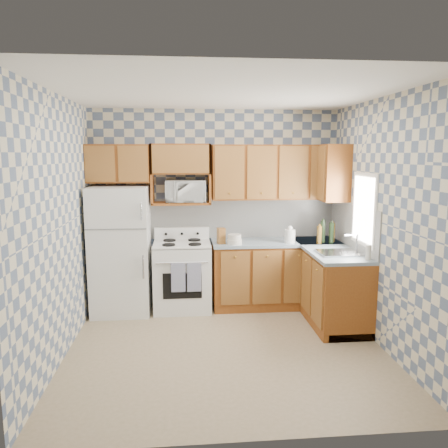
# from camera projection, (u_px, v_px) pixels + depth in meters

# --- Properties ---
(floor) EXTENTS (3.40, 3.40, 0.00)m
(floor) POSITION_uv_depth(u_px,v_px,m) (226.00, 347.00, 4.78)
(floor) COLOR #827050
(floor) RESTS_ON ground
(back_wall) EXTENTS (3.40, 0.02, 2.70)m
(back_wall) POSITION_uv_depth(u_px,v_px,m) (215.00, 208.00, 6.14)
(back_wall) COLOR slate
(back_wall) RESTS_ON ground
(right_wall) EXTENTS (0.02, 3.20, 2.70)m
(right_wall) POSITION_uv_depth(u_px,v_px,m) (382.00, 224.00, 4.72)
(right_wall) COLOR slate
(right_wall) RESTS_ON ground
(backsplash_back) EXTENTS (2.60, 0.02, 0.56)m
(backsplash_back) POSITION_uv_depth(u_px,v_px,m) (243.00, 218.00, 6.19)
(backsplash_back) COLOR silver
(backsplash_back) RESTS_ON back_wall
(backsplash_right) EXTENTS (0.02, 1.60, 0.56)m
(backsplash_right) POSITION_uv_depth(u_px,v_px,m) (352.00, 225.00, 5.53)
(backsplash_right) COLOR silver
(backsplash_right) RESTS_ON right_wall
(refrigerator) EXTENTS (0.75, 0.70, 1.68)m
(refrigerator) POSITION_uv_depth(u_px,v_px,m) (121.00, 250.00, 5.76)
(refrigerator) COLOR white
(refrigerator) RESTS_ON floor
(stove_body) EXTENTS (0.76, 0.65, 0.90)m
(stove_body) POSITION_uv_depth(u_px,v_px,m) (182.00, 277.00, 5.92)
(stove_body) COLOR white
(stove_body) RESTS_ON floor
(cooktop) EXTENTS (0.76, 0.65, 0.02)m
(cooktop) POSITION_uv_depth(u_px,v_px,m) (182.00, 244.00, 5.85)
(cooktop) COLOR silver
(cooktop) RESTS_ON stove_body
(backguard) EXTENTS (0.76, 0.08, 0.17)m
(backguard) POSITION_uv_depth(u_px,v_px,m) (182.00, 233.00, 6.11)
(backguard) COLOR white
(backguard) RESTS_ON cooktop
(dish_towel_left) EXTENTS (0.18, 0.02, 0.38)m
(dish_towel_left) POSITION_uv_depth(u_px,v_px,m) (178.00, 277.00, 5.57)
(dish_towel_left) COLOR navy
(dish_towel_left) RESTS_ON stove_body
(dish_towel_right) EXTENTS (0.18, 0.02, 0.38)m
(dish_towel_right) POSITION_uv_depth(u_px,v_px,m) (194.00, 277.00, 5.58)
(dish_towel_right) COLOR navy
(dish_towel_right) RESTS_ON stove_body
(base_cabinets_back) EXTENTS (1.75, 0.60, 0.88)m
(base_cabinets_back) POSITION_uv_depth(u_px,v_px,m) (276.00, 274.00, 6.07)
(base_cabinets_back) COLOR #6B3111
(base_cabinets_back) RESTS_ON floor
(base_cabinets_right) EXTENTS (0.60, 1.60, 0.88)m
(base_cabinets_right) POSITION_uv_depth(u_px,v_px,m) (328.00, 284.00, 5.63)
(base_cabinets_right) COLOR #6B3111
(base_cabinets_right) RESTS_ON floor
(countertop_back) EXTENTS (1.77, 0.63, 0.04)m
(countertop_back) POSITION_uv_depth(u_px,v_px,m) (277.00, 242.00, 5.99)
(countertop_back) COLOR slate
(countertop_back) RESTS_ON base_cabinets_back
(countertop_right) EXTENTS (0.63, 1.60, 0.04)m
(countertop_right) POSITION_uv_depth(u_px,v_px,m) (329.00, 249.00, 5.55)
(countertop_right) COLOR slate
(countertop_right) RESTS_ON base_cabinets_right
(upper_cabinets_back) EXTENTS (1.75, 0.33, 0.74)m
(upper_cabinets_back) POSITION_uv_depth(u_px,v_px,m) (276.00, 172.00, 5.98)
(upper_cabinets_back) COLOR #6B3111
(upper_cabinets_back) RESTS_ON back_wall
(upper_cabinets_fridge) EXTENTS (0.82, 0.33, 0.50)m
(upper_cabinets_fridge) POSITION_uv_depth(u_px,v_px,m) (118.00, 164.00, 5.77)
(upper_cabinets_fridge) COLOR #6B3111
(upper_cabinets_fridge) RESTS_ON back_wall
(upper_cabinets_right) EXTENTS (0.33, 0.70, 0.74)m
(upper_cabinets_right) POSITION_uv_depth(u_px,v_px,m) (331.00, 173.00, 5.86)
(upper_cabinets_right) COLOR #6B3111
(upper_cabinets_right) RESTS_ON right_wall
(microwave_shelf) EXTENTS (0.80, 0.33, 0.03)m
(microwave_shelf) POSITION_uv_depth(u_px,v_px,m) (181.00, 203.00, 5.92)
(microwave_shelf) COLOR #6B3111
(microwave_shelf) RESTS_ON back_wall
(microwave) EXTENTS (0.54, 0.37, 0.30)m
(microwave) POSITION_uv_depth(u_px,v_px,m) (186.00, 191.00, 5.92)
(microwave) COLOR white
(microwave) RESTS_ON microwave_shelf
(sink) EXTENTS (0.48, 0.40, 0.03)m
(sink) POSITION_uv_depth(u_px,v_px,m) (339.00, 253.00, 5.21)
(sink) COLOR #B7B7BC
(sink) RESTS_ON countertop_right
(window) EXTENTS (0.02, 0.66, 0.86)m
(window) POSITION_uv_depth(u_px,v_px,m) (364.00, 209.00, 5.15)
(window) COLOR white
(window) RESTS_ON right_wall
(bottle_0) EXTENTS (0.06, 0.06, 0.29)m
(bottle_0) POSITION_uv_depth(u_px,v_px,m) (323.00, 232.00, 5.84)
(bottle_0) COLOR black
(bottle_0) RESTS_ON countertop_back
(bottle_1) EXTENTS (0.06, 0.06, 0.27)m
(bottle_1) POSITION_uv_depth(u_px,v_px,m) (331.00, 233.00, 5.79)
(bottle_1) COLOR black
(bottle_1) RESTS_ON countertop_back
(bottle_2) EXTENTS (0.06, 0.06, 0.25)m
(bottle_2) POSITION_uv_depth(u_px,v_px,m) (332.00, 232.00, 5.90)
(bottle_2) COLOR brown
(bottle_2) RESTS_ON countertop_back
(bottle_3) EXTENTS (0.06, 0.06, 0.24)m
(bottle_3) POSITION_uv_depth(u_px,v_px,m) (319.00, 235.00, 5.76)
(bottle_3) COLOR brown
(bottle_3) RESTS_ON countertop_back
(knife_block) EXTENTS (0.12, 0.12, 0.21)m
(knife_block) POSITION_uv_depth(u_px,v_px,m) (221.00, 236.00, 5.77)
(knife_block) COLOR brown
(knife_block) RESTS_ON countertop_back
(electric_kettle) EXTENTS (0.14, 0.14, 0.18)m
(electric_kettle) POSITION_uv_depth(u_px,v_px,m) (290.00, 236.00, 5.84)
(electric_kettle) COLOR white
(electric_kettle) RESTS_ON countertop_back
(food_containers) EXTENTS (0.20, 0.20, 0.13)m
(food_containers) POSITION_uv_depth(u_px,v_px,m) (235.00, 239.00, 5.74)
(food_containers) COLOR beige
(food_containers) RESTS_ON countertop_back
(soap_bottle) EXTENTS (0.06, 0.06, 0.17)m
(soap_bottle) POSITION_uv_depth(u_px,v_px,m) (368.00, 252.00, 4.89)
(soap_bottle) COLOR beige
(soap_bottle) RESTS_ON countertop_right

